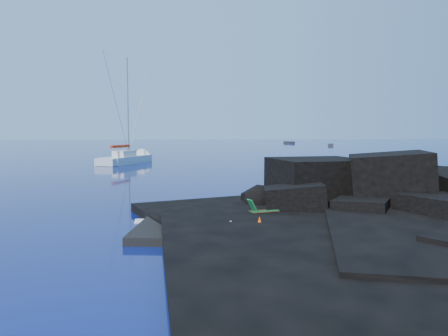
{
  "coord_description": "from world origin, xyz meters",
  "views": [
    {
      "loc": [
        3.01,
        -19.28,
        4.62
      ],
      "look_at": [
        4.76,
        10.88,
        2.0
      ],
      "focal_mm": 35.0,
      "sensor_mm": 36.0,
      "label": 1
    }
  ],
  "objects_px": {
    "sailboat": "(127,163)",
    "distant_boat_b": "(331,146)",
    "marker_cone": "(260,222)",
    "distant_boat_a": "(289,143)",
    "deck_chair": "(264,207)",
    "sunbather": "(220,224)"
  },
  "relations": [
    {
      "from": "deck_chair",
      "to": "sunbather",
      "type": "xyz_separation_m",
      "value": [
        -2.3,
        -2.19,
        -0.34
      ]
    },
    {
      "from": "marker_cone",
      "to": "deck_chair",
      "type": "bearing_deg",
      "value": 76.41
    },
    {
      "from": "marker_cone",
      "to": "distant_boat_a",
      "type": "distance_m",
      "value": 136.95
    },
    {
      "from": "distant_boat_b",
      "to": "distant_boat_a",
      "type": "bearing_deg",
      "value": 123.12
    },
    {
      "from": "sailboat",
      "to": "distant_boat_a",
      "type": "xyz_separation_m",
      "value": [
        41.9,
        91.1,
        0.0
      ]
    },
    {
      "from": "sunbather",
      "to": "distant_boat_b",
      "type": "distance_m",
      "value": 114.44
    },
    {
      "from": "deck_chair",
      "to": "distant_boat_a",
      "type": "distance_m",
      "value": 134.53
    },
    {
      "from": "marker_cone",
      "to": "distant_boat_b",
      "type": "height_order",
      "value": "marker_cone"
    },
    {
      "from": "marker_cone",
      "to": "distant_boat_a",
      "type": "xyz_separation_m",
      "value": [
        29.23,
        133.8,
        -0.62
      ]
    },
    {
      "from": "distant_boat_a",
      "to": "distant_boat_b",
      "type": "bearing_deg",
      "value": -93.89
    },
    {
      "from": "sunbather",
      "to": "distant_boat_b",
      "type": "xyz_separation_m",
      "value": [
        38.01,
        107.94,
        -0.53
      ]
    },
    {
      "from": "sunbather",
      "to": "marker_cone",
      "type": "distance_m",
      "value": 1.74
    },
    {
      "from": "distant_boat_b",
      "to": "sunbather",
      "type": "bearing_deg",
      "value": -91.64
    },
    {
      "from": "deck_chair",
      "to": "distant_boat_b",
      "type": "relative_size",
      "value": 0.31
    },
    {
      "from": "deck_chair",
      "to": "distant_boat_a",
      "type": "bearing_deg",
      "value": 58.81
    },
    {
      "from": "marker_cone",
      "to": "sunbather",
      "type": "bearing_deg",
      "value": 174.47
    },
    {
      "from": "sunbather",
      "to": "marker_cone",
      "type": "bearing_deg",
      "value": -14.25
    },
    {
      "from": "sailboat",
      "to": "distant_boat_b",
      "type": "relative_size",
      "value": 3.02
    },
    {
      "from": "marker_cone",
      "to": "distant_boat_a",
      "type": "relative_size",
      "value": 0.1
    },
    {
      "from": "sailboat",
      "to": "marker_cone",
      "type": "bearing_deg",
      "value": -51.26
    },
    {
      "from": "sailboat",
      "to": "distant_boat_a",
      "type": "relative_size",
      "value": 2.89
    },
    {
      "from": "sailboat",
      "to": "deck_chair",
      "type": "bearing_deg",
      "value": -49.62
    }
  ]
}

